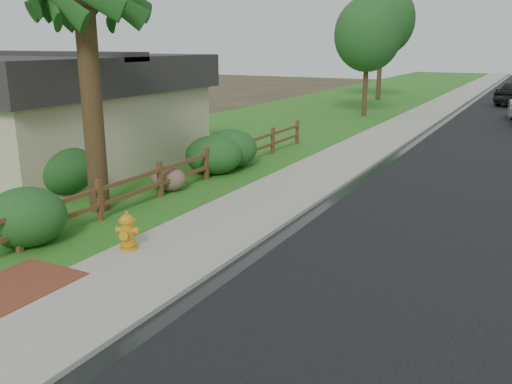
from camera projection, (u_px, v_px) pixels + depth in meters
The scene contains 17 objects.
ground at pixel (142, 298), 9.49m from camera, with size 120.00×120.00×0.00m, color #3E3222.
curb at pixel (462, 104), 39.04m from camera, with size 0.40×90.00×0.12m, color gray.
wet_gutter at pixel (467, 105), 38.89m from camera, with size 0.50×90.00×0.00m, color black.
sidewalk at pixel (443, 103), 39.63m from camera, with size 2.20×90.00×0.10m, color #9B9987.
grass_strip at pixel (417, 102), 40.50m from camera, with size 1.60×90.00×0.06m, color #28631C.
lawn_near at pixel (350, 99), 42.87m from camera, with size 9.00×90.00×0.04m, color #28631C.
brick_patch at pixel (8, 292), 9.63m from camera, with size 1.60×2.40×0.11m, color maroon.
ranch_fence at pixel (185, 170), 16.40m from camera, with size 0.12×16.92×1.10m.
house at pixel (28, 106), 19.89m from camera, with size 10.60×9.60×4.05m.
fire_hydrant at pixel (128, 232), 11.40m from camera, with size 0.55×0.45×0.83m.
boulder at pixel (168, 179), 16.22m from camera, with size 1.16×0.87×0.77m, color brown.
shrub_a at pixel (26, 217), 11.83m from camera, with size 1.74×1.74×1.30m, color #1A4B1E.
shrub_b at pixel (58, 170), 15.76m from camera, with size 2.18×2.18×1.53m, color #1A4B1E.
shrub_c at pixel (230, 149), 19.23m from camera, with size 1.93×1.93×1.39m, color #1A4B1E.
shrub_d at pixel (214, 155), 18.33m from camera, with size 1.94×1.94×1.32m, color #1A4B1E.
tree_near_left at pixel (368, 34), 31.58m from camera, with size 3.94×3.94×6.98m.
tree_mid_left at pixel (382, 20), 40.67m from camera, with size 4.83×4.83×8.63m.
Camera 1 is at (5.85, -6.68, 4.33)m, focal length 38.00 mm.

